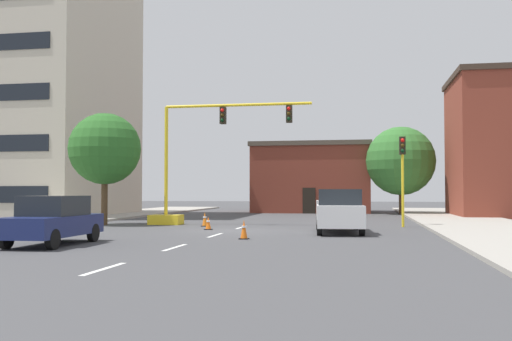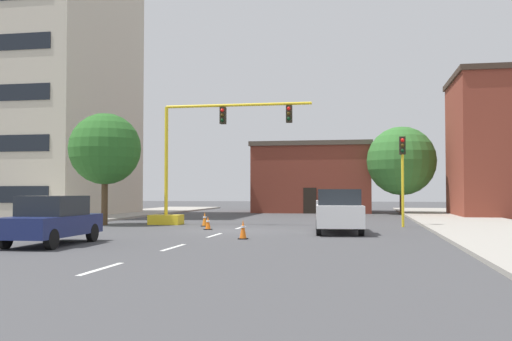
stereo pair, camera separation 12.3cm
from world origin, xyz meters
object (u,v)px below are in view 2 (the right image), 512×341
object	(u,v)px
traffic_cone_roadside_a	(205,219)
traffic_cone_roadside_b	(208,223)
tree_left_near	(105,149)
traffic_cone_roadside_c	(243,230)
traffic_signal_gantry	(186,185)
pickup_truck_white	(338,211)
tree_right_far	(402,161)
sedan_navy_near_left	(52,220)
traffic_light_pole_right	(402,161)

from	to	relation	value
traffic_cone_roadside_a	traffic_cone_roadside_b	bearing A→B (deg)	-71.20
tree_left_near	traffic_cone_roadside_a	xyz separation A→B (m)	(5.95, -0.32, -3.90)
tree_left_near	traffic_cone_roadside_c	bearing A→B (deg)	-40.06
traffic_signal_gantry	pickup_truck_white	world-z (taller)	traffic_signal_gantry
tree_right_far	traffic_cone_roadside_c	bearing A→B (deg)	-106.42
pickup_truck_white	traffic_signal_gantry	bearing A→B (deg)	150.73
traffic_signal_gantry	sedan_navy_near_left	distance (m)	12.94
traffic_signal_gantry	tree_left_near	world-z (taller)	traffic_signal_gantry
sedan_navy_near_left	tree_left_near	bearing A→B (deg)	106.69
traffic_light_pole_right	tree_right_far	bearing A→B (deg)	86.51
sedan_navy_near_left	traffic_cone_roadside_a	size ratio (longest dim) A/B	5.78
traffic_light_pole_right	pickup_truck_white	bearing A→B (deg)	-123.52
tree_left_near	traffic_cone_roadside_c	xyz separation A→B (m)	(9.70, -8.15, -3.91)
pickup_truck_white	traffic_cone_roadside_a	size ratio (longest dim) A/B	7.05
pickup_truck_white	traffic_cone_roadside_a	bearing A→B (deg)	153.89
traffic_signal_gantry	traffic_cone_roadside_c	distance (m)	10.71
tree_right_far	traffic_cone_roadside_b	bearing A→B (deg)	-116.56
traffic_signal_gantry	traffic_cone_roadside_b	xyz separation A→B (m)	(2.36, -3.96, -1.94)
traffic_signal_gantry	tree_right_far	bearing A→B (deg)	53.16
sedan_navy_near_left	traffic_light_pole_right	bearing A→B (deg)	44.58
traffic_signal_gantry	tree_left_near	distance (m)	5.03
traffic_light_pole_right	traffic_cone_roadside_c	size ratio (longest dim) A/B	6.21
traffic_signal_gantry	traffic_cone_roadside_a	world-z (taller)	traffic_signal_gantry
traffic_cone_roadside_a	traffic_cone_roadside_b	distance (m)	2.77
tree_left_near	traffic_cone_roadside_a	bearing A→B (deg)	-3.12
tree_left_near	traffic_cone_roadside_c	world-z (taller)	tree_left_near
traffic_cone_roadside_a	traffic_cone_roadside_c	world-z (taller)	traffic_cone_roadside_a
traffic_light_pole_right	sedan_navy_near_left	size ratio (longest dim) A/B	1.06
tree_right_far	traffic_cone_roadside_a	size ratio (longest dim) A/B	9.20
traffic_light_pole_right	tree_left_near	bearing A→B (deg)	-176.80
sedan_navy_near_left	traffic_cone_roadside_c	size ratio (longest dim) A/B	5.88
traffic_signal_gantry	tree_left_near	size ratio (longest dim) A/B	1.46
traffic_light_pole_right	traffic_cone_roadside_a	distance (m)	11.04
traffic_signal_gantry	sedan_navy_near_left	bearing A→B (deg)	-94.19
traffic_cone_roadside_c	sedan_navy_near_left	bearing A→B (deg)	-149.24
tree_right_far	traffic_cone_roadside_c	xyz separation A→B (m)	(-7.84, -26.59, -4.02)
traffic_light_pole_right	traffic_cone_roadside_a	world-z (taller)	traffic_light_pole_right
sedan_navy_near_left	traffic_cone_roadside_b	xyz separation A→B (m)	(3.30, 8.87, -0.57)
traffic_cone_roadside_a	traffic_signal_gantry	bearing A→B (deg)	137.67
traffic_signal_gantry	traffic_cone_roadside_b	size ratio (longest dim) A/B	14.20
tree_right_far	traffic_cone_roadside_a	distance (m)	22.41
traffic_light_pole_right	traffic_cone_roadside_a	bearing A→B (deg)	-173.25
traffic_light_pole_right	pickup_truck_white	distance (m)	6.33
traffic_light_pole_right	traffic_signal_gantry	bearing A→B (deg)	179.54
traffic_light_pole_right	tree_left_near	size ratio (longest dim) A/B	0.76
traffic_cone_roadside_b	traffic_cone_roadside_c	size ratio (longest dim) A/B	0.84
traffic_cone_roadside_c	tree_right_far	bearing A→B (deg)	73.58
traffic_light_pole_right	traffic_cone_roadside_b	bearing A→B (deg)	-158.13
traffic_light_pole_right	pickup_truck_white	size ratio (longest dim) A/B	0.87
traffic_light_pole_right	pickup_truck_white	xyz separation A→B (m)	(-3.20, -4.83, -2.55)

